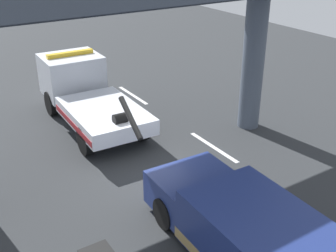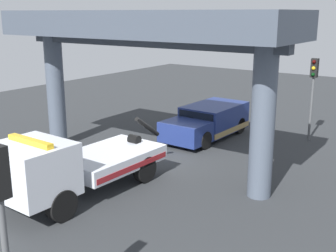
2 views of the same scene
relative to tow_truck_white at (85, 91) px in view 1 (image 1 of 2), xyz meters
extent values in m
cube|color=#2D3033|center=(-4.63, 0.02, -1.25)|extent=(60.00, 40.00, 0.10)
cube|color=silver|center=(-4.63, -2.84, -1.20)|extent=(2.60, 0.16, 0.01)
cube|color=silver|center=(1.37, -2.84, -1.20)|extent=(2.60, 0.16, 0.01)
cube|color=silver|center=(-1.93, 0.06, -0.28)|extent=(3.92, 2.53, 0.55)
cube|color=silver|center=(1.40, -0.05, 0.27)|extent=(2.12, 2.37, 1.65)
cube|color=black|center=(2.01, -0.07, 0.64)|extent=(0.13, 2.21, 0.66)
cube|color=maroon|center=(-1.89, 1.27, -0.36)|extent=(3.65, 0.14, 0.20)
cylinder|color=black|center=(-4.12, 0.13, 0.46)|extent=(1.42, 0.23, 1.07)
cylinder|color=black|center=(-3.31, 0.11, 0.12)|extent=(0.37, 0.46, 0.36)
cube|color=yellow|center=(1.40, -0.05, 1.18)|extent=(0.30, 1.93, 0.16)
cylinder|color=black|center=(1.23, 1.00, -0.70)|extent=(1.01, 0.35, 1.00)
cylinder|color=black|center=(1.16, -1.08, -0.70)|extent=(1.01, 0.35, 1.00)
cylinder|color=black|center=(-2.66, 1.13, -0.70)|extent=(1.01, 0.35, 1.00)
cylinder|color=black|center=(-2.73, -0.95, -0.70)|extent=(1.01, 0.35, 1.00)
cube|color=navy|center=(-9.87, 0.05, -0.30)|extent=(3.53, 2.31, 1.35)
cube|color=navy|center=(-7.28, -0.04, -0.50)|extent=(1.80, 2.17, 0.95)
cube|color=black|center=(-8.12, -0.01, 0.00)|extent=(0.12, 1.94, 0.59)
cylinder|color=black|center=(-7.40, 0.92, -0.78)|extent=(0.85, 0.31, 0.84)
cylinder|color=black|center=(-7.46, -0.99, -0.78)|extent=(0.85, 0.31, 0.84)
cylinder|color=#4C5666|center=(-3.93, -5.08, 1.41)|extent=(0.81, 0.81, 5.23)
cube|color=#353C47|center=(-3.93, 0.02, 3.85)|extent=(0.50, 11.82, 0.36)
camera|label=1|loc=(-14.86, 5.61, 5.88)|focal=45.18mm
camera|label=2|loc=(9.16, 10.50, 4.95)|focal=46.00mm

